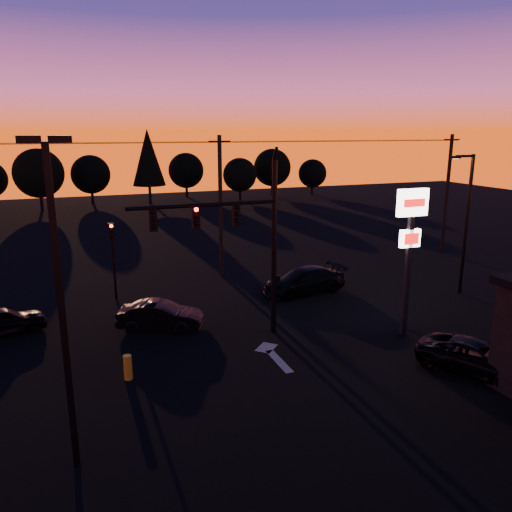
{
  "coord_description": "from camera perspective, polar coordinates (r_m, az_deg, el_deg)",
  "views": [
    {
      "loc": [
        -7.11,
        -16.34,
        9.26
      ],
      "look_at": [
        1.0,
        5.0,
        3.5
      ],
      "focal_mm": 35.0,
      "sensor_mm": 36.0,
      "label": 1
    }
  ],
  "objects": [
    {
      "name": "ground",
      "position": [
        20.08,
        2.47,
        -13.31
      ],
      "size": [
        120.0,
        120.0,
        0.0
      ],
      "primitive_type": "plane",
      "color": "black",
      "rests_on": "ground"
    },
    {
      "name": "lane_arrow",
      "position": [
        21.63,
        1.94,
        -11.18
      ],
      "size": [
        1.2,
        3.1,
        0.01
      ],
      "color": "beige",
      "rests_on": "ground"
    },
    {
      "name": "traffic_signal_mast",
      "position": [
        21.94,
        -1.75,
        2.79
      ],
      "size": [
        6.79,
        0.52,
        8.58
      ],
      "color": "black",
      "rests_on": "ground"
    },
    {
      "name": "secondary_signal",
      "position": [
        28.63,
        -16.05,
        0.68
      ],
      "size": [
        0.3,
        0.31,
        4.35
      ],
      "color": "black",
      "rests_on": "ground"
    },
    {
      "name": "parking_lot_light",
      "position": [
        13.93,
        -21.54,
        -3.5
      ],
      "size": [
        1.25,
        0.3,
        9.14
      ],
      "color": "black",
      "rests_on": "ground"
    },
    {
      "name": "pylon_sign",
      "position": [
        23.15,
        17.24,
        2.7
      ],
      "size": [
        1.5,
        0.28,
        6.8
      ],
      "color": "black",
      "rests_on": "ground"
    },
    {
      "name": "streetlight",
      "position": [
        30.7,
        22.85,
        3.98
      ],
      "size": [
        1.55,
        0.35,
        8.0
      ],
      "color": "black",
      "rests_on": "ground"
    },
    {
      "name": "utility_pole_1",
      "position": [
        32.02,
        -4.07,
        5.74
      ],
      "size": [
        1.4,
        0.26,
        9.0
      ],
      "color": "black",
      "rests_on": "ground"
    },
    {
      "name": "utility_pole_2",
      "position": [
        40.95,
        20.98,
        6.68
      ],
      "size": [
        1.4,
        0.26,
        9.0
      ],
      "color": "black",
      "rests_on": "ground"
    },
    {
      "name": "power_wires",
      "position": [
        31.69,
        -4.2,
        12.87
      ],
      "size": [
        36.0,
        1.22,
        0.07
      ],
      "color": "black",
      "rests_on": "ground"
    },
    {
      "name": "bollard",
      "position": [
        20.08,
        -14.44,
        -12.22
      ],
      "size": [
        0.32,
        0.32,
        0.97
      ],
      "primitive_type": "cylinder",
      "color": "gold",
      "rests_on": "ground"
    },
    {
      "name": "tree_2",
      "position": [
        64.59,
        -23.6,
        8.65
      ],
      "size": [
        5.77,
        5.78,
        7.26
      ],
      "color": "black",
      "rests_on": "ground"
    },
    {
      "name": "tree_3",
      "position": [
        68.63,
        -18.37,
        8.84
      ],
      "size": [
        4.95,
        4.95,
        6.22
      ],
      "color": "black",
      "rests_on": "ground"
    },
    {
      "name": "tree_4",
      "position": [
        66.2,
        -12.23,
        10.95
      ],
      "size": [
        4.18,
        4.18,
        9.5
      ],
      "color": "black",
      "rests_on": "ground"
    },
    {
      "name": "tree_5",
      "position": [
        72.37,
        -8.0,
        9.65
      ],
      "size": [
        4.95,
        4.95,
        6.22
      ],
      "color": "black",
      "rests_on": "ground"
    },
    {
      "name": "tree_6",
      "position": [
        68.28,
        -1.86,
        9.25
      ],
      "size": [
        4.54,
        4.54,
        5.71
      ],
      "color": "black",
      "rests_on": "ground"
    },
    {
      "name": "tree_7",
      "position": [
        73.16,
        1.87,
        10.07
      ],
      "size": [
        5.36,
        5.36,
        6.74
      ],
      "color": "black",
      "rests_on": "ground"
    },
    {
      "name": "tree_8",
      "position": [
        74.85,
        6.46,
        9.36
      ],
      "size": [
        4.12,
        4.12,
        5.19
      ],
      "color": "black",
      "rests_on": "ground"
    },
    {
      "name": "car_left",
      "position": [
        26.12,
        -27.12,
        -6.68
      ],
      "size": [
        4.18,
        2.66,
        1.33
      ],
      "primitive_type": "imported",
      "rotation": [
        0.0,
        0.0,
        1.88
      ],
      "color": "black",
      "rests_on": "ground"
    },
    {
      "name": "car_mid",
      "position": [
        24.46,
        -10.88,
        -6.69
      ],
      "size": [
        4.24,
        2.89,
        1.32
      ],
      "primitive_type": "imported",
      "rotation": [
        0.0,
        0.0,
        1.16
      ],
      "color": "black",
      "rests_on": "ground"
    },
    {
      "name": "car_right",
      "position": [
        29.3,
        5.52,
        -2.82
      ],
      "size": [
        5.29,
        2.71,
        1.47
      ],
      "primitive_type": "imported",
      "rotation": [
        0.0,
        0.0,
        -1.44
      ],
      "color": "black",
      "rests_on": "ground"
    },
    {
      "name": "suv_parked",
      "position": [
        21.73,
        23.97,
        -10.54
      ],
      "size": [
        4.05,
        4.96,
        1.26
      ],
      "primitive_type": "imported",
      "rotation": [
        0.0,
        0.0,
        0.52
      ],
      "color": "black",
      "rests_on": "ground"
    }
  ]
}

